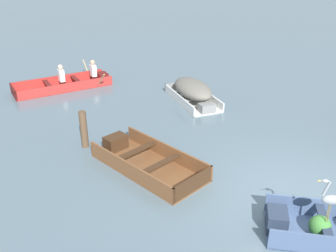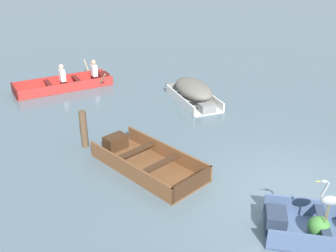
{
  "view_description": "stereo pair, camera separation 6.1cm",
  "coord_description": "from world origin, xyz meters",
  "px_view_note": "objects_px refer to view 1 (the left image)",
  "views": [
    {
      "loc": [
        -5.75,
        -3.76,
        4.68
      ],
      "look_at": [
        -0.66,
        3.86,
        0.35
      ],
      "focal_mm": 40.0,
      "sensor_mm": 36.0,
      "label": 1
    },
    {
      "loc": [
        -5.7,
        -3.79,
        4.68
      ],
      "look_at": [
        -0.66,
        3.86,
        0.35
      ],
      "focal_mm": 40.0,
      "sensor_mm": 36.0,
      "label": 2
    }
  ],
  "objects_px": {
    "skiff_wooden_brown_mid_moored": "(144,161)",
    "heron_on_dinghy": "(331,199)",
    "skiff_white_near_moored": "(193,91)",
    "mooring_post": "(84,129)",
    "rowboat_red_with_crew": "(68,83)"
  },
  "relations": [
    {
      "from": "skiff_wooden_brown_mid_moored",
      "to": "heron_on_dinghy",
      "type": "distance_m",
      "value": 4.23
    },
    {
      "from": "skiff_wooden_brown_mid_moored",
      "to": "heron_on_dinghy",
      "type": "relative_size",
      "value": 3.62
    },
    {
      "from": "rowboat_red_with_crew",
      "to": "heron_on_dinghy",
      "type": "height_order",
      "value": "heron_on_dinghy"
    },
    {
      "from": "skiff_white_near_moored",
      "to": "skiff_wooden_brown_mid_moored",
      "type": "xyz_separation_m",
      "value": [
        -3.48,
        -2.67,
        -0.26
      ]
    },
    {
      "from": "skiff_white_near_moored",
      "to": "skiff_wooden_brown_mid_moored",
      "type": "bearing_deg",
      "value": -142.53
    },
    {
      "from": "skiff_wooden_brown_mid_moored",
      "to": "heron_on_dinghy",
      "type": "xyz_separation_m",
      "value": [
        1.33,
        -3.94,
        0.76
      ]
    },
    {
      "from": "skiff_white_near_moored",
      "to": "rowboat_red_with_crew",
      "type": "bearing_deg",
      "value": 128.5
    },
    {
      "from": "skiff_wooden_brown_mid_moored",
      "to": "heron_on_dinghy",
      "type": "bearing_deg",
      "value": -71.38
    },
    {
      "from": "mooring_post",
      "to": "heron_on_dinghy",
      "type": "bearing_deg",
      "value": -69.37
    },
    {
      "from": "heron_on_dinghy",
      "to": "skiff_white_near_moored",
      "type": "bearing_deg",
      "value": 71.95
    },
    {
      "from": "skiff_white_near_moored",
      "to": "heron_on_dinghy",
      "type": "bearing_deg",
      "value": -108.05
    },
    {
      "from": "rowboat_red_with_crew",
      "to": "heron_on_dinghy",
      "type": "distance_m",
      "value": 10.42
    },
    {
      "from": "skiff_white_near_moored",
      "to": "mooring_post",
      "type": "height_order",
      "value": "mooring_post"
    },
    {
      "from": "rowboat_red_with_crew",
      "to": "heron_on_dinghy",
      "type": "bearing_deg",
      "value": -85.42
    },
    {
      "from": "skiff_white_near_moored",
      "to": "rowboat_red_with_crew",
      "type": "height_order",
      "value": "rowboat_red_with_crew"
    }
  ]
}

